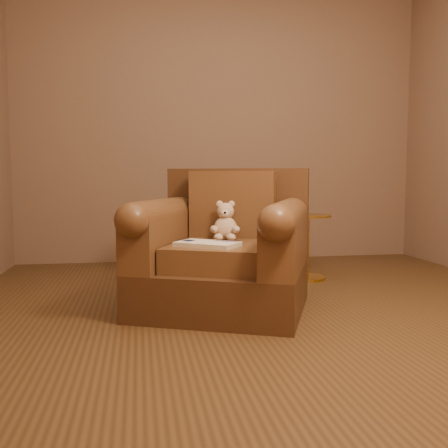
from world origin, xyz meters
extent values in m
plane|color=#54391C|center=(0.00, 0.00, 0.00)|extent=(4.00, 4.00, 0.00)
cube|color=#80634E|center=(0.00, 2.00, 1.35)|extent=(4.00, 0.02, 2.70)
cube|color=#472C17|center=(-0.32, 0.07, 0.14)|extent=(1.27, 1.25, 0.28)
cube|color=#472C17|center=(-0.15, 0.45, 0.58)|extent=(0.94, 0.48, 0.61)
cube|color=brown|center=(-0.34, 0.02, 0.35)|extent=(0.80, 0.86, 0.15)
cube|color=brown|center=(-0.21, 0.34, 0.64)|extent=(0.59, 0.37, 0.44)
cube|color=brown|center=(-0.70, 0.18, 0.43)|extent=(0.51, 0.85, 0.31)
cube|color=brown|center=(0.02, -0.13, 0.43)|extent=(0.51, 0.85, 0.31)
cylinder|color=brown|center=(-0.70, 0.18, 0.59)|extent=(0.51, 0.85, 0.20)
cylinder|color=brown|center=(0.02, -0.13, 0.59)|extent=(0.51, 0.85, 0.20)
ellipsoid|color=beige|center=(-0.28, 0.20, 0.49)|extent=(0.15, 0.13, 0.16)
sphere|color=beige|center=(-0.28, 0.21, 0.61)|extent=(0.11, 0.11, 0.11)
ellipsoid|color=beige|center=(-0.31, 0.23, 0.65)|extent=(0.04, 0.03, 0.04)
ellipsoid|color=beige|center=(-0.24, 0.21, 0.65)|extent=(0.04, 0.03, 0.04)
ellipsoid|color=beige|center=(-0.29, 0.16, 0.60)|extent=(0.05, 0.03, 0.04)
sphere|color=black|center=(-0.29, 0.14, 0.60)|extent=(0.02, 0.02, 0.02)
ellipsoid|color=beige|center=(-0.36, 0.16, 0.49)|extent=(0.05, 0.10, 0.05)
ellipsoid|color=beige|center=(-0.23, 0.13, 0.49)|extent=(0.05, 0.10, 0.05)
ellipsoid|color=beige|center=(-0.34, 0.12, 0.45)|extent=(0.06, 0.10, 0.05)
ellipsoid|color=beige|center=(-0.26, 0.10, 0.45)|extent=(0.06, 0.10, 0.05)
cube|color=beige|center=(-0.44, -0.10, 0.44)|extent=(0.41, 0.37, 0.02)
cube|color=white|center=(-0.51, -0.05, 0.45)|extent=(0.26, 0.27, 0.00)
cube|color=white|center=(-0.37, -0.15, 0.45)|extent=(0.26, 0.27, 0.00)
cube|color=beige|center=(-0.44, -0.10, 0.45)|extent=(0.13, 0.17, 0.00)
cube|color=#0F1638|center=(-0.54, -0.03, 0.45)|extent=(0.09, 0.09, 0.00)
cube|color=slate|center=(-0.32, -0.09, 0.45)|extent=(0.15, 0.13, 0.00)
cylinder|color=gold|center=(0.52, 0.89, 0.01)|extent=(0.30, 0.30, 0.02)
cylinder|color=gold|center=(0.52, 0.89, 0.26)|extent=(0.03, 0.03, 0.49)
cylinder|color=gold|center=(0.52, 0.89, 0.52)|extent=(0.38, 0.38, 0.02)
cylinder|color=gold|center=(0.52, 0.89, 0.50)|extent=(0.03, 0.03, 0.02)
camera|label=1|loc=(-0.83, -2.95, 0.81)|focal=40.00mm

